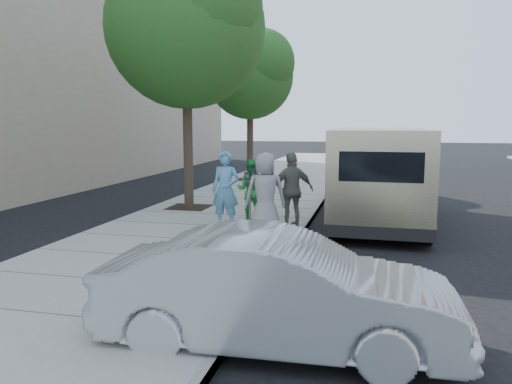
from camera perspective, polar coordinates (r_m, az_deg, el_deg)
ground at (r=12.28m, az=-1.58°, el=-4.70°), size 120.00×120.00×0.00m
sidewalk at (r=12.55m, az=-6.01°, el=-4.11°), size 5.00×60.00×0.15m
curb_face at (r=11.98m, az=5.11°, el=-4.68°), size 0.12×60.00×0.16m
tree_near at (r=15.24m, az=-7.87°, el=18.69°), size 4.62×4.60×7.53m
tree_far at (r=22.34m, az=-0.57°, el=13.59°), size 3.92×3.80×6.49m
parking_meter at (r=12.43m, az=-0.69°, el=0.65°), size 0.29×0.20×1.33m
van at (r=13.87m, az=14.16°, el=2.11°), size 2.42×6.85×2.52m
sedan at (r=6.03m, az=2.59°, el=-11.27°), size 4.32×1.63×1.41m
person_officer at (r=11.98m, az=-3.50°, el=0.23°), size 0.69×0.46×1.87m
person_green_shirt at (r=12.82m, az=-0.50°, el=0.21°), size 0.83×0.66×1.63m
person_gray_shirt at (r=11.28m, az=1.07°, el=-0.19°), size 1.06×0.85×1.88m
person_striped_polo at (r=12.01m, az=4.16°, el=0.19°), size 1.16×0.93×1.84m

